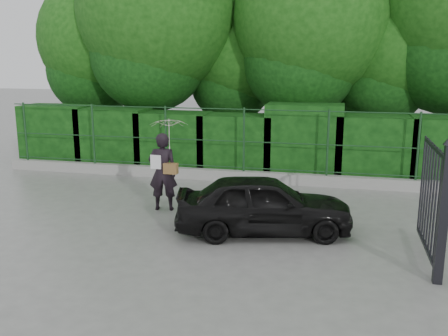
# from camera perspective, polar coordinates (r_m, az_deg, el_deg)

# --- Properties ---
(ground) EXTENTS (80.00, 80.00, 0.00)m
(ground) POSITION_cam_1_polar(r_m,az_deg,el_deg) (10.12, -4.92, -7.50)
(ground) COLOR gray
(kerb) EXTENTS (14.00, 0.25, 0.30)m
(kerb) POSITION_cam_1_polar(r_m,az_deg,el_deg) (14.24, 0.67, -0.87)
(kerb) COLOR #9E9E99
(kerb) RESTS_ON ground
(fence) EXTENTS (14.13, 0.06, 1.80)m
(fence) POSITION_cam_1_polar(r_m,az_deg,el_deg) (13.99, 1.57, 3.27)
(fence) COLOR #1A401F
(fence) RESTS_ON kerb
(hedge) EXTENTS (14.20, 1.20, 2.14)m
(hedge) POSITION_cam_1_polar(r_m,az_deg,el_deg) (15.04, 1.59, 2.97)
(hedge) COLOR black
(hedge) RESTS_ON ground
(trees) EXTENTS (17.10, 6.15, 8.08)m
(trees) POSITION_cam_1_polar(r_m,az_deg,el_deg) (16.90, 7.14, 16.42)
(trees) COLOR black
(trees) RESTS_ON ground
(gate) EXTENTS (0.22, 2.33, 2.36)m
(gate) POSITION_cam_1_polar(r_m,az_deg,el_deg) (8.75, 23.28, -3.58)
(gate) COLOR black
(gate) RESTS_ON ground
(woman) EXTENTS (0.94, 0.86, 2.13)m
(woman) POSITION_cam_1_polar(r_m,az_deg,el_deg) (11.40, -6.64, 1.74)
(woman) COLOR black
(woman) RESTS_ON ground
(car) EXTENTS (3.72, 2.15, 1.19)m
(car) POSITION_cam_1_polar(r_m,az_deg,el_deg) (9.99, 4.54, -4.17)
(car) COLOR black
(car) RESTS_ON ground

